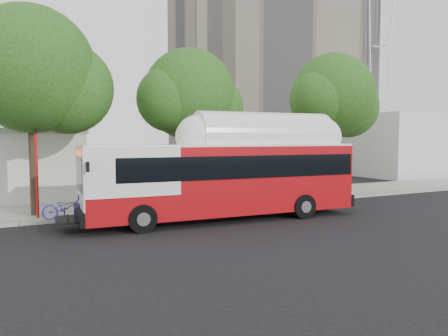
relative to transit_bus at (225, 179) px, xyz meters
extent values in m
plane|color=black|center=(1.27, -1.13, -1.84)|extent=(120.00, 120.00, 0.00)
cube|color=gray|center=(1.27, 5.37, -1.77)|extent=(60.00, 5.00, 0.15)
cube|color=gray|center=(1.27, 2.77, -1.77)|extent=(60.00, 0.30, 0.15)
cube|color=maroon|center=(-1.73, 2.77, -1.76)|extent=(10.00, 0.32, 0.16)
cylinder|color=#2D2116|center=(-7.73, 4.37, 1.20)|extent=(0.36, 0.36, 6.08)
sphere|color=#1F4112|center=(-7.73, 4.37, 5.00)|extent=(5.80, 5.80, 5.80)
sphere|color=#1F4112|center=(-6.13, 4.57, 4.24)|extent=(4.35, 4.35, 4.35)
cylinder|color=#2D2116|center=(0.27, 4.87, 0.88)|extent=(0.36, 0.36, 5.44)
sphere|color=#1F4112|center=(0.27, 4.87, 4.28)|extent=(5.00, 5.00, 5.00)
sphere|color=#1F4112|center=(1.65, 5.07, 3.60)|extent=(3.75, 3.75, 3.75)
cylinder|color=#2D2116|center=(10.27, 4.67, 1.04)|extent=(0.36, 0.36, 5.76)
sphere|color=#1F4112|center=(10.27, 4.67, 4.64)|extent=(5.40, 5.40, 5.40)
sphere|color=#1F4112|center=(11.76, 4.87, 3.92)|extent=(4.05, 4.05, 4.05)
cube|color=tan|center=(19.27, 26.87, 15.66)|extent=(18.00, 18.00, 35.00)
cube|color=silver|center=(31.27, 14.87, 1.16)|extent=(20.00, 12.00, 6.00)
cube|color=#A40B10|center=(-0.09, 0.01, 0.01)|extent=(12.51, 3.38, 2.99)
cube|color=black|center=(0.42, -0.02, 0.63)|extent=(11.28, 3.38, 0.98)
cube|color=white|center=(-0.09, 0.01, 1.55)|extent=(12.51, 3.30, 0.10)
cube|color=white|center=(1.97, -0.11, 1.82)|extent=(6.71, 2.44, 0.57)
cube|color=black|center=(-6.84, 0.39, -1.33)|extent=(0.93, 1.90, 0.06)
imported|color=navy|center=(-6.84, 0.39, -0.83)|extent=(0.72, 1.80, 0.93)
cylinder|color=red|center=(-7.65, 3.48, 0.12)|extent=(0.12, 0.12, 3.93)
cube|color=black|center=(-7.65, 3.48, 2.19)|extent=(0.05, 0.39, 0.25)
camera|label=1|loc=(-9.05, -17.52, 1.90)|focal=35.00mm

